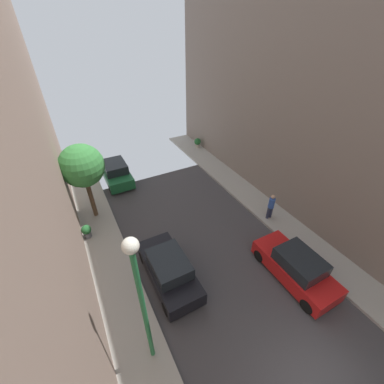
% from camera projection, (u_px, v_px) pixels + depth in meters
% --- Properties ---
extents(parked_car_left_3, '(1.78, 4.20, 1.57)m').
position_uv_depth(parked_car_left_3, '(169.00, 269.00, 11.72)').
color(parked_car_left_3, black).
rests_on(parked_car_left_3, ground).
extents(parked_car_left_4, '(1.78, 4.20, 1.57)m').
position_uv_depth(parked_car_left_4, '(116.00, 172.00, 18.98)').
color(parked_car_left_4, '#1E6638').
rests_on(parked_car_left_4, ground).
extents(parked_car_right_2, '(1.78, 4.20, 1.57)m').
position_uv_depth(parked_car_right_2, '(296.00, 267.00, 11.82)').
color(parked_car_right_2, red).
rests_on(parked_car_right_2, ground).
extents(pedestrian, '(0.40, 0.36, 1.72)m').
position_uv_depth(pedestrian, '(271.00, 206.00, 15.05)').
color(pedestrian, '#2D334C').
rests_on(pedestrian, sidewalk_right).
extents(street_tree_2, '(2.45, 2.45, 4.78)m').
position_uv_depth(street_tree_2, '(82.00, 166.00, 13.76)').
color(street_tree_2, brown).
rests_on(street_tree_2, sidewalk_left).
extents(potted_plant_1, '(0.54, 0.54, 0.82)m').
position_uv_depth(potted_plant_1, '(87.00, 231.00, 13.97)').
color(potted_plant_1, slate).
rests_on(potted_plant_1, sidewalk_left).
extents(potted_plant_2, '(0.63, 0.63, 0.90)m').
position_uv_depth(potted_plant_2, '(198.00, 142.00, 23.54)').
color(potted_plant_2, '#B2A899').
rests_on(potted_plant_2, sidewalk_right).
extents(lamp_post, '(0.44, 0.44, 6.11)m').
position_uv_depth(lamp_post, '(140.00, 293.00, 7.02)').
color(lamp_post, '#26723F').
rests_on(lamp_post, sidewalk_left).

